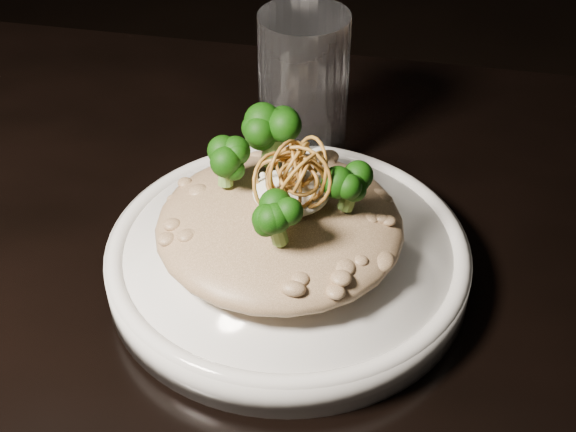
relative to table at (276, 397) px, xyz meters
name	(u,v)px	position (x,y,z in m)	size (l,w,h in m)	color
table	(276,397)	(0.00, 0.00, 0.00)	(1.10, 0.80, 0.75)	black
plate	(288,260)	(0.00, 0.05, 0.10)	(0.26, 0.26, 0.03)	silver
risotto	(280,225)	(-0.01, 0.05, 0.13)	(0.18, 0.18, 0.04)	brown
broccoli	(284,172)	(0.00, 0.05, 0.17)	(0.13, 0.13, 0.05)	black
cheese	(291,192)	(0.00, 0.05, 0.16)	(0.05, 0.05, 0.02)	white
shallots	(292,168)	(0.00, 0.05, 0.18)	(0.05, 0.05, 0.03)	brown
drinking_glass	(303,89)	(-0.02, 0.21, 0.15)	(0.08, 0.08, 0.13)	white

